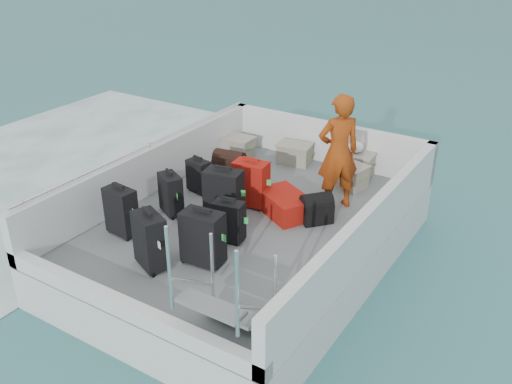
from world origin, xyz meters
TOP-DOWN VIEW (x-y plane):
  - ground at (0.00, 0.00)m, footprint 160.00×160.00m
  - wake_foam at (-4.80, 0.00)m, footprint 10.00×10.00m
  - ferry_hull at (0.00, 0.00)m, footprint 3.60×5.00m
  - deck at (0.00, 0.00)m, footprint 3.30×4.70m
  - deck_fittings at (0.35, -0.32)m, footprint 3.60×5.00m
  - suitcase_0 at (-1.19, -1.20)m, footprint 0.45×0.28m
  - suitcase_1 at (-1.01, -0.42)m, footprint 0.45×0.38m
  - suitcase_2 at (-1.11, 0.34)m, footprint 0.38×0.26m
  - suitcase_3 at (-0.35, -1.58)m, footprint 0.52×0.43m
  - suitcase_4 at (-0.29, -0.17)m, footprint 0.54×0.38m
  - suitcase_5 at (-0.22, 0.39)m, footprint 0.51×0.34m
  - suitcase_6 at (0.12, -1.18)m, footprint 0.52×0.34m
  - suitcase_7 at (0.09, -0.59)m, footprint 0.43×0.29m
  - suitcase_8 at (0.33, 0.42)m, footprint 0.92×0.82m
  - duffel_0 at (-1.08, 1.09)m, footprint 0.53×0.37m
  - duffel_1 at (-0.52, 0.78)m, footprint 0.55×0.34m
  - duffel_2 at (0.80, 0.47)m, footprint 0.50×0.51m
  - crate_0 at (-1.42, 1.84)m, footprint 0.52×0.36m
  - crate_1 at (-0.42, 2.07)m, footprint 0.58×0.44m
  - crate_2 at (0.61, 2.18)m, footprint 0.61×0.44m
  - crate_3 at (0.69, 1.73)m, footprint 0.62×0.49m
  - yellow_bag at (0.79, 1.60)m, footprint 0.28×0.26m
  - white_bag at (0.61, 2.18)m, footprint 0.24×0.24m
  - passenger at (0.83, 1.01)m, footprint 0.71×0.72m

SIDE VIEW (x-z plane):
  - ground at x=0.00m, z-range 0.00..0.00m
  - wake_foam at x=-4.80m, z-range 0.00..0.00m
  - ferry_hull at x=0.00m, z-range 0.00..0.60m
  - deck at x=0.00m, z-range 0.60..0.62m
  - yellow_bag at x=0.79m, z-range 0.62..0.84m
  - suitcase_8 at x=0.33m, z-range 0.62..0.93m
  - crate_0 at x=-1.42m, z-range 0.62..0.93m
  - crate_1 at x=-0.42m, z-range 0.62..0.94m
  - duffel_0 at x=-1.08m, z-range 0.62..0.94m
  - duffel_1 at x=-0.52m, z-range 0.62..0.94m
  - duffel_2 at x=0.80m, z-range 0.62..0.94m
  - crate_3 at x=0.69m, z-range 0.62..0.95m
  - crate_2 at x=0.61m, z-range 0.62..0.98m
  - suitcase_2 at x=-1.11m, z-range 0.62..1.13m
  - suitcase_7 at x=0.09m, z-range 0.62..1.17m
  - suitcase_1 at x=-1.01m, z-range 0.62..1.21m
  - suitcase_0 at x=-1.19m, z-range 0.62..1.28m
  - suitcase_5 at x=-0.22m, z-range 0.62..1.29m
  - suitcase_6 at x=0.12m, z-range 0.62..1.30m
  - suitcase_3 at x=-0.35m, z-range 0.62..1.31m
  - suitcase_4 at x=-0.29m, z-range 0.62..1.35m
  - deck_fittings at x=0.35m, z-range 0.54..1.44m
  - white_bag at x=0.61m, z-range 0.98..1.16m
  - passenger at x=0.83m, z-range 0.62..2.29m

